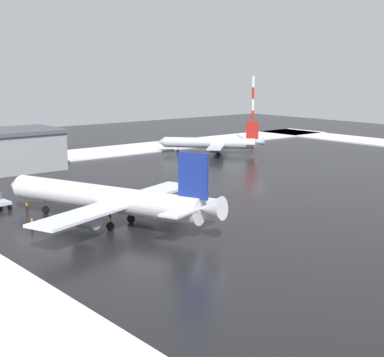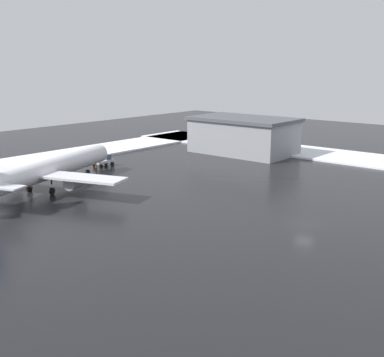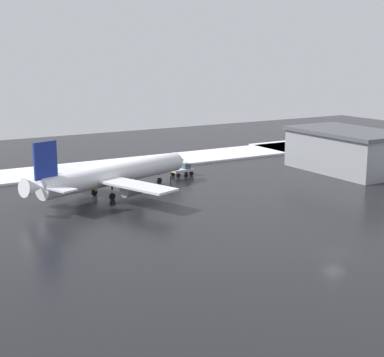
{
  "view_description": "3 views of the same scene",
  "coord_description": "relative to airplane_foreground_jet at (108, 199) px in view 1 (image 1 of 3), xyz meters",
  "views": [
    {
      "loc": [
        84.52,
        80.97,
        21.63
      ],
      "look_at": [
        25.56,
        9.81,
        4.22
      ],
      "focal_mm": 55.0,
      "sensor_mm": 36.0,
      "label": 1
    },
    {
      "loc": [
        -28.54,
        57.33,
        21.12
      ],
      "look_at": [
        17.13,
        3.58,
        4.45
      ],
      "focal_mm": 45.0,
      "sensor_mm": 36.0,
      "label": 2
    },
    {
      "loc": [
        -51.4,
        51.29,
        24.92
      ],
      "look_at": [
        25.97,
        5.47,
        5.43
      ],
      "focal_mm": 55.0,
      "sensor_mm": 36.0,
      "label": 3
    }
  ],
  "objects": [
    {
      "name": "airplane_parked_starboard",
      "position": [
        -57.53,
        -42.92,
        -0.97
      ],
      "size": [
        21.24,
        22.55,
        8.27
      ],
      "rotation": [
        0.0,
        0.0,
        5.44
      ],
      "color": "silver",
      "rests_on": "ground_plane"
    },
    {
      "name": "ground_plane",
      "position": [
        -42.6,
        -11.9,
        -3.71
      ],
      "size": [
        240.0,
        240.0,
        0.0
      ],
      "primitive_type": "plane",
      "color": "black"
    },
    {
      "name": "ground_crew_by_nose_gear",
      "position": [
        1.22,
        2.78,
        -2.74
      ],
      "size": [
        0.36,
        0.36,
        1.71
      ],
      "rotation": [
        0.0,
        0.0,
        0.09
      ],
      "color": "black",
      "rests_on": "ground_plane"
    },
    {
      "name": "airplane_foreground_jet",
      "position": [
        0.0,
        0.0,
        0.0
      ],
      "size": [
        30.88,
        36.58,
        11.22
      ],
      "rotation": [
        0.0,
        0.0,
        5.05
      ],
      "color": "white",
      "rests_on": "ground_plane"
    },
    {
      "name": "antenna_mast",
      "position": [
        -78.42,
        -49.07,
        6.04
      ],
      "size": [
        0.7,
        0.7,
        19.5
      ],
      "color": "red",
      "rests_on": "ground_plane"
    },
    {
      "name": "cargo_hangar",
      "position": [
        -5.28,
        -51.37,
        0.74
      ],
      "size": [
        25.01,
        15.02,
        8.8
      ],
      "rotation": [
        0.0,
        0.0,
        -0.0
      ],
      "color": "gray",
      "rests_on": "ground_plane"
    },
    {
      "name": "snow_bank_far",
      "position": [
        -42.6,
        -61.9,
        -3.5
      ],
      "size": [
        152.0,
        16.0,
        0.42
      ],
      "primitive_type": "cube",
      "color": "white",
      "rests_on": "ground_plane"
    },
    {
      "name": "ground_crew_mid_apron",
      "position": [
        5.49,
        -14.64,
        -2.74
      ],
      "size": [
        0.36,
        0.36,
        1.71
      ],
      "rotation": [
        0.0,
        0.0,
        1.59
      ],
      "color": "black",
      "rests_on": "ground_plane"
    },
    {
      "name": "ground_crew_beside_wing",
      "position": [
        9.59,
        -3.81,
        -2.74
      ],
      "size": [
        0.36,
        0.36,
        1.71
      ],
      "rotation": [
        0.0,
        0.0,
        3.96
      ],
      "color": "black",
      "rests_on": "ground_plane"
    }
  ]
}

